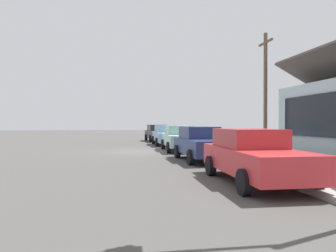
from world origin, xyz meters
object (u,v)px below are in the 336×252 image
at_px(car_seafoam, 180,138).
at_px(fire_hydrant_red, 179,137).
at_px(utility_pole_wooden, 265,89).
at_px(car_charcoal, 158,133).
at_px(traffic_light_main, 328,26).
at_px(car_navy, 201,143).
at_px(car_skyblue, 167,135).
at_px(car_cherry, 253,155).

height_order(car_seafoam, fire_hydrant_red, car_seafoam).
relative_size(car_seafoam, utility_pole_wooden, 0.65).
height_order(car_charcoal, traffic_light_main, traffic_light_main).
height_order(car_navy, fire_hydrant_red, car_navy).
xyz_separation_m(car_skyblue, car_seafoam, (5.16, 0.06, 0.00)).
bearing_deg(car_charcoal, car_skyblue, -2.65).
height_order(car_skyblue, traffic_light_main, traffic_light_main).
bearing_deg(car_skyblue, car_seafoam, 1.41).
distance_m(car_charcoal, car_seafoam, 10.66).
bearing_deg(car_charcoal, car_cherry, -2.73).
xyz_separation_m(car_skyblue, traffic_light_main, (19.99, -0.19, 2.67)).
height_order(car_seafoam, car_cherry, same).
relative_size(car_navy, traffic_light_main, 0.85).
bearing_deg(car_navy, car_charcoal, 178.79).
xyz_separation_m(car_charcoal, utility_pole_wooden, (11.40, 5.52, 3.11)).
bearing_deg(car_seafoam, car_charcoal, -177.54).
xyz_separation_m(car_skyblue, car_cherry, (16.17, 0.11, 0.00)).
xyz_separation_m(car_seafoam, fire_hydrant_red, (-7.47, 1.41, -0.32)).
xyz_separation_m(car_charcoal, car_skyblue, (5.50, 0.05, -0.00)).
relative_size(car_charcoal, car_seafoam, 0.96).
bearing_deg(car_skyblue, car_navy, 0.65).
relative_size(traffic_light_main, utility_pole_wooden, 0.69).
bearing_deg(car_charcoal, car_seafoam, -2.56).
distance_m(car_charcoal, traffic_light_main, 25.63).
distance_m(car_seafoam, traffic_light_main, 15.07).
relative_size(car_charcoal, fire_hydrant_red, 6.59).
distance_m(car_skyblue, car_seafoam, 5.16).
relative_size(car_seafoam, fire_hydrant_red, 6.83).
relative_size(car_skyblue, utility_pole_wooden, 0.61).
xyz_separation_m(car_navy, car_cherry, (5.60, 0.12, 0.00)).
bearing_deg(traffic_light_main, car_navy, 178.94).
height_order(car_skyblue, utility_pole_wooden, utility_pole_wooden).
distance_m(car_skyblue, car_navy, 10.58).
bearing_deg(car_charcoal, car_navy, -3.02).
distance_m(car_seafoam, car_cherry, 11.01).
distance_m(car_charcoal, car_skyblue, 5.50).
relative_size(car_navy, fire_hydrant_red, 6.26).
distance_m(car_seafoam, fire_hydrant_red, 7.61).
height_order(car_charcoal, fire_hydrant_red, car_charcoal).
distance_m(utility_pole_wooden, fire_hydrant_red, 9.76).
distance_m(car_charcoal, fire_hydrant_red, 3.55).
bearing_deg(fire_hydrant_red, traffic_light_main, -4.26).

